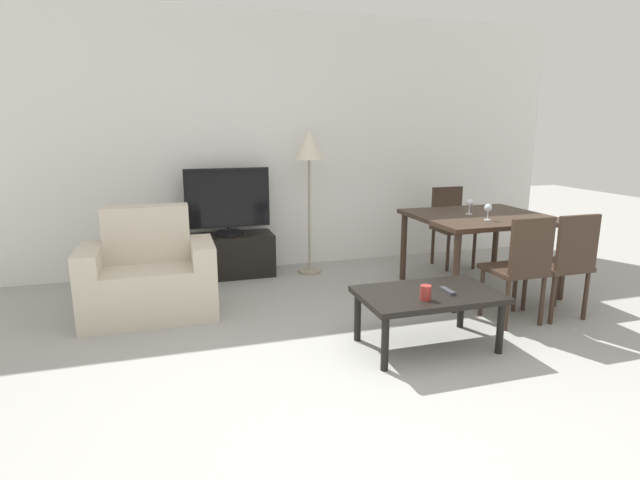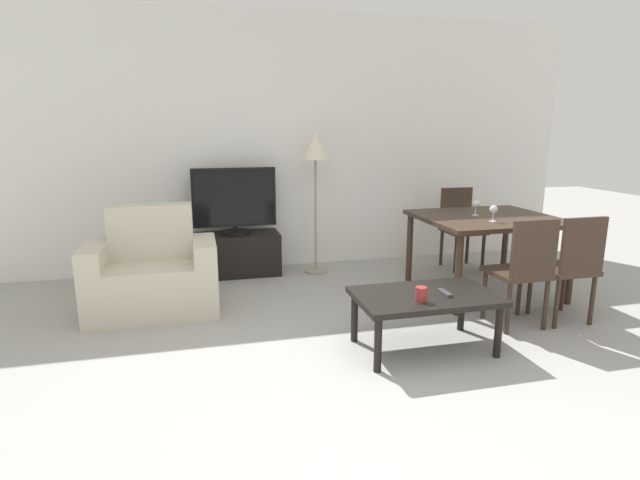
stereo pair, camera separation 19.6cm
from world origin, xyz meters
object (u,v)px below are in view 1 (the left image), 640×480
tv_stand (230,255)px  dining_table (481,223)px  cup_white_near (426,293)px  wine_glass_left (488,209)px  remote_primary (448,291)px  dining_chair_near_right (565,260)px  wine_glass_center (470,203)px  armchair (149,278)px  coffee_table (428,299)px  dining_chair_near (521,265)px  tv (228,202)px  dining_chair_far (451,222)px  floor_lamp (309,152)px

tv_stand → dining_table: 2.52m
cup_white_near → dining_table: bearing=44.1°
wine_glass_left → remote_primary: bearing=-136.8°
dining_chair_near_right → wine_glass_left: bearing=118.9°
wine_glass_left → wine_glass_center: size_ratio=1.00×
tv_stand → dining_table: (2.22, -1.13, 0.43)m
dining_table → wine_glass_center: 0.21m
armchair → coffee_table: (1.88, -1.21, 0.04)m
coffee_table → cup_white_near: 0.19m
coffee_table → dining_chair_near_right: dining_chair_near_right is taller
wine_glass_center → dining_chair_near: bearing=-97.5°
tv → dining_table: tv is taller
coffee_table → dining_chair_near: size_ratio=1.11×
cup_white_near → remote_primary: bearing=22.2°
armchair → dining_chair_near: 2.96m
tv_stand → wine_glass_left: bearing=-33.6°
dining_chair_far → cup_white_near: (-1.41, -2.01, -0.03)m
coffee_table → remote_primary: bearing=-18.4°
tv → dining_chair_near: 2.83m
dining_chair_near → cup_white_near: dining_chair_near is taller
tv → dining_chair_far: 2.46m
armchair → dining_table: bearing=-3.6°
dining_chair_near_right → tv_stand: bearing=140.7°
dining_chair_near_right → cup_white_near: (-1.41, -0.30, -0.03)m
tv → dining_chair_near_right: 3.15m
tv → floor_lamp: (0.83, -0.12, 0.49)m
remote_primary → wine_glass_center: wine_glass_center is taller
tv_stand → dining_chair_far: size_ratio=1.03×
dining_chair_far → wine_glass_center: (-0.30, -0.79, 0.34)m
dining_table → dining_chair_near: dining_chair_near is taller
coffee_table → wine_glass_center: wine_glass_center is taller
coffee_table → wine_glass_left: wine_glass_left is taller
tv → dining_chair_near: bearing=-44.7°
armchair → tv: tv is taller
remote_primary → wine_glass_center: bearing=52.0°
dining_chair_near → remote_primary: bearing=-164.3°
floor_lamp → dining_chair_far: bearing=-5.5°
cup_white_near → wine_glass_center: size_ratio=0.67×
remote_primary → dining_chair_near: bearing=15.7°
tv_stand → coffee_table: tv_stand is taller
tv_stand → cup_white_near: 2.52m
armchair → dining_chair_far: armchair is taller
coffee_table → wine_glass_center: bearing=47.1°
cup_white_near → tv: bearing=114.1°
tv_stand → coffee_table: 2.43m
dining_chair_near_right → dining_table: bearing=103.9°
dining_table → tv_stand: bearing=152.9°
tv → dining_chair_near_right: bearing=-39.2°
dining_table → dining_chair_near_right: bearing=-76.1°
tv_stand → dining_chair_far: dining_chair_far is taller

